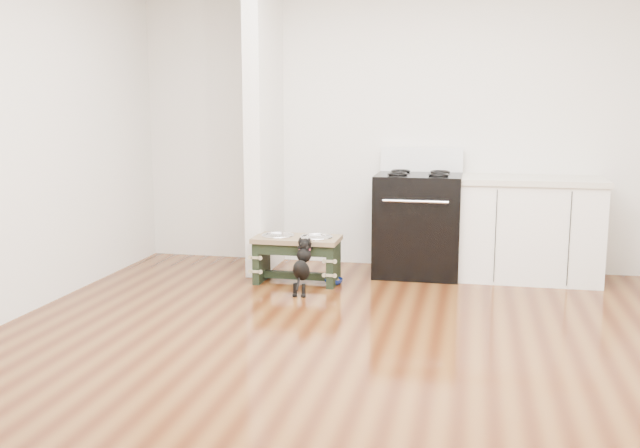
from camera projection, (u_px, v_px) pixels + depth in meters
The scene contains 8 objects.
ground at pixel (350, 350), 4.53m from camera, with size 5.00×5.00×0.00m, color #441E0C.
room_shell at pixel (352, 91), 4.25m from camera, with size 5.00×5.00×5.00m.
partition_wall at pixel (264, 125), 6.57m from camera, with size 0.15×0.80×2.70m, color silver.
oven_range at pixel (418, 223), 6.47m from camera, with size 0.76×0.69×1.14m.
cabinet_run at pixel (530, 229), 6.29m from camera, with size 1.24×0.64×0.91m.
dog_feeder at pixel (297, 250), 6.19m from camera, with size 0.74×0.40×0.42m.
puppy at pixel (302, 264), 5.84m from camera, with size 0.13×0.38×0.45m.
floor_bowl at pixel (334, 281), 6.17m from camera, with size 0.19×0.19×0.05m.
Camera 1 is at (0.73, -4.27, 1.55)m, focal length 40.00 mm.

